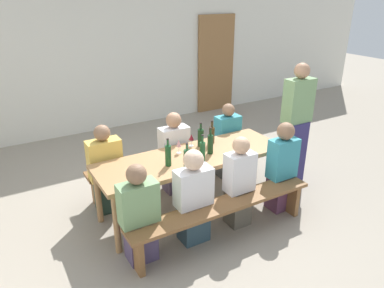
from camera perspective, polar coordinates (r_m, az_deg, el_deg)
The scene contains 22 objects.
ground_plane at distance 4.73m, azimuth -0.00°, elevation -10.08°, with size 24.00×24.00×0.00m, color gray.
back_wall at distance 7.24m, azimuth -14.48°, elevation 14.60°, with size 14.00×0.20×3.20m, color silver.
wooden_door at distance 8.29m, azimuth 3.77°, elevation 12.40°, with size 0.90×0.06×2.10m, color olive.
tasting_table at distance 4.39m, azimuth -0.00°, elevation -2.70°, with size 2.34×0.76×0.75m.
bench_near at distance 4.05m, azimuth 4.94°, elevation -10.33°, with size 2.24×0.30×0.45m.
bench_far at distance 5.07m, azimuth -3.89°, elevation -2.98°, with size 2.24×0.30×0.45m.
wine_bottle_0 at distance 4.08m, azimuth -3.76°, elevation -1.75°, with size 0.07×0.07×0.33m.
wine_bottle_1 at distance 4.58m, azimuth 1.36°, elevation 1.06°, with size 0.08×0.08×0.32m.
wine_bottle_2 at distance 3.99m, azimuth -0.78°, elevation -2.40°, with size 0.08×0.08×0.31m.
wine_bottle_3 at distance 4.14m, azimuth 1.64°, elevation -1.23°, with size 0.07×0.07×0.34m.
wine_bottle_4 at distance 4.37m, azimuth 2.89°, elevation 0.04°, with size 0.07×0.07×0.33m.
wine_bottle_5 at distance 4.68m, azimuth 3.11°, elevation 1.46°, with size 0.07×0.07×0.31m.
wine_glass_0 at distance 4.38m, azimuth -2.09°, elevation 0.03°, with size 0.06×0.06×0.18m.
wine_glass_1 at distance 4.58m, azimuth -0.11°, elevation 1.00°, with size 0.06×0.06×0.16m.
seated_guest_near_0 at distance 3.71m, azimuth -8.28°, elevation -11.16°, with size 0.39×0.24×1.09m.
seated_guest_near_1 at distance 3.94m, azimuth 0.23°, elevation -8.59°, with size 0.40×0.24×1.09m.
seated_guest_near_2 at distance 4.23m, azimuth 7.38°, elevation -6.20°, with size 0.33×0.24×1.11m.
seated_guest_near_3 at distance 4.61m, azimuth 13.89°, elevation -3.76°, with size 0.35×0.24×1.16m.
seated_guest_far_0 at distance 4.58m, azimuth -13.34°, elevation -4.19°, with size 0.40×0.24×1.14m.
seated_guest_far_1 at distance 4.89m, azimuth -2.79°, elevation -1.71°, with size 0.39×0.24×1.13m.
seated_guest_far_2 at distance 5.31m, azimuth 5.51°, elevation 0.20°, with size 0.35×0.24×1.12m.
standing_host at distance 5.21m, azimuth 15.89°, elevation 2.56°, with size 0.41×0.24×1.72m.
Camera 1 is at (-1.99, -3.41, 2.59)m, focal length 34.02 mm.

